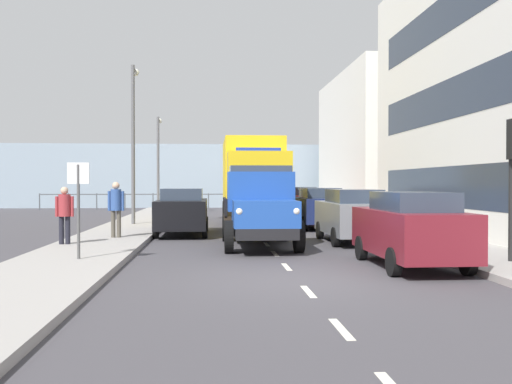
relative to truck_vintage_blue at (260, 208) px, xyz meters
The scene contains 19 objects.
ground_plane 4.47m from the truck_vintage_blue, 93.68° to the right, with size 80.00×80.00×0.00m, color #423F44.
sidewalk_left 6.95m from the truck_vintage_blue, 141.22° to the right, with size 2.64×41.31×0.15m, color #9E9993.
sidewalk_right 6.53m from the truck_vintage_blue, 41.87° to the right, with size 2.64×41.31×0.15m, color #9E9993.
road_centreline_markings 3.75m from the truck_vintage_blue, 94.45° to the right, with size 0.12×36.98×0.01m.
building_far_block 21.94m from the truck_vintage_blue, 118.22° to the right, with size 7.18×13.11×8.92m.
sea_horizon 27.99m from the truck_vintage_blue, 90.57° to the right, with size 80.00×0.80×5.00m, color #8C9EAD.
seawall_railing 24.36m from the truck_vintage_blue, 90.65° to the right, with size 28.08×0.08×1.20m.
truck_vintage_blue is the anchor object (origin of this frame).
lorry_cargo_yellow 8.06m from the truck_vintage_blue, 92.59° to the right, with size 2.58×8.20×3.87m.
car_maroon_kerbside_near 5.19m from the truck_vintage_blue, 126.44° to the left, with size 1.75×4.05×1.72m.
car_grey_kerbside_1 3.31m from the truck_vintage_blue, 159.29° to the right, with size 1.80×4.00×1.72m.
car_navy_kerbside_2 7.52m from the truck_vintage_blue, 114.20° to the right, with size 1.82×4.07×1.72m.
car_red_kerbside_3 13.11m from the truck_vintage_blue, 103.60° to the right, with size 1.92×4.46×1.72m.
car_black_oppositeside_0 5.02m from the truck_vintage_blue, 59.73° to the right, with size 1.87×4.30×1.72m.
pedestrian_couple_a 5.69m from the truck_vintage_blue, ahead, with size 0.53×0.34×1.66m.
pedestrian_with_bag 4.94m from the truck_vintage_blue, 22.97° to the right, with size 0.53×0.34×1.81m.
lamp_post_promenade 10.03m from the truck_vintage_blue, 59.45° to the right, with size 0.32×1.14×6.91m.
lamp_post_far 18.41m from the truck_vintage_blue, 75.12° to the right, with size 0.32×1.14×5.77m.
street_sign 5.61m from the truck_vintage_blue, 35.85° to the left, with size 0.50×0.07×2.25m.
Camera 1 is at (1.68, 11.02, 1.91)m, focal length 39.38 mm.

